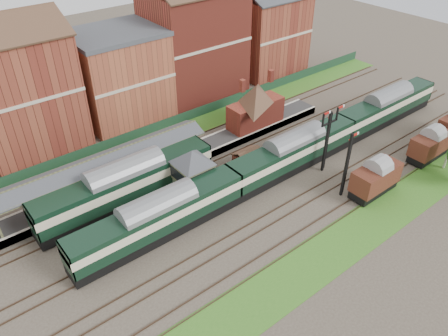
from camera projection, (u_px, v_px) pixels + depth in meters
ground at (233, 199)px, 48.64m from camera, size 160.00×160.00×0.00m
grass_back at (157, 140)px, 58.84m from camera, size 90.00×4.50×0.06m
grass_front at (314, 262)px, 40.95m from camera, size 90.00×5.00×0.06m
fence at (149, 130)px, 59.70m from camera, size 90.00×0.12×1.50m
platform at (149, 172)px, 52.02m from camera, size 55.00×3.40×1.00m
signal_box at (193, 172)px, 47.34m from camera, size 5.40×5.40×6.00m
brick_hut at (248, 162)px, 52.58m from camera, size 3.20×2.64×2.94m
station_building at (256, 105)px, 58.71m from camera, size 8.10×8.10×5.90m
canopy at (96, 161)px, 46.61m from camera, size 26.00×3.89×4.08m
semaphore_bracket at (327, 138)px, 50.52m from camera, size 3.60×0.25×8.18m
semaphore_siding at (347, 164)px, 46.89m from camera, size 1.23×0.25×8.00m
town_backdrop at (118, 71)px, 60.48m from camera, size 69.00×10.00×16.00m
dmu_train at (294, 152)px, 51.96m from camera, size 56.32×2.96×4.33m
platform_railcar at (127, 184)px, 46.44m from camera, size 20.27×3.19×4.67m
goods_van_a at (375, 178)px, 48.34m from camera, size 6.07×2.63×3.68m
goods_van_b at (430, 145)px, 54.14m from camera, size 5.88×2.55×3.57m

